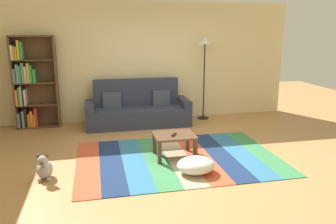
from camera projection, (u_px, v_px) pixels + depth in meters
ground_plane at (173, 155)px, 5.66m from camera, size 14.00×14.00×0.00m
back_wall at (148, 62)px, 7.75m from camera, size 6.80×0.10×2.70m
rug at (178, 158)px, 5.53m from camera, size 3.29×2.24×0.01m
couch at (138, 110)px, 7.43m from camera, size 2.26×0.80×1.00m
bookshelf at (30, 85)px, 7.08m from camera, size 0.90×0.28×1.96m
coffee_table at (174, 138)px, 5.52m from camera, size 0.67×0.55×0.39m
pouf at (196, 165)px, 4.93m from camera, size 0.56×0.48×0.24m
dog at (44, 168)px, 4.75m from camera, size 0.22×0.35×0.40m
standing_lamp at (205, 52)px, 7.63m from camera, size 0.32×0.32×1.90m
tv_remote at (174, 135)px, 5.46m from camera, size 0.12×0.15×0.02m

